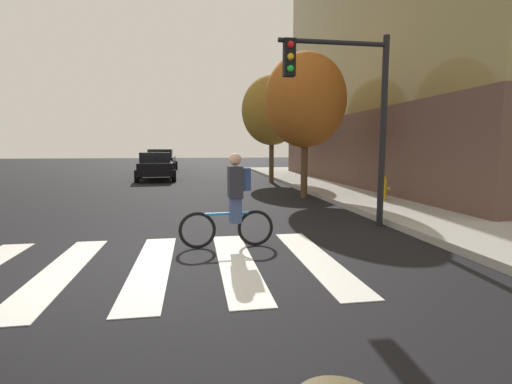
% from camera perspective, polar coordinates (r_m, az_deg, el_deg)
% --- Properties ---
extents(ground_plane, '(120.00, 120.00, 0.00)m').
position_cam_1_polar(ground_plane, '(6.10, -20.17, -10.79)').
color(ground_plane, black).
extents(crosswalk_stripes, '(5.68, 3.51, 0.01)m').
position_cam_1_polar(crosswalk_stripes, '(6.02, -15.41, -10.78)').
color(crosswalk_stripes, silver).
rests_on(crosswalk_stripes, ground).
extents(sedan_mid, '(2.35, 4.53, 1.52)m').
position_cam_1_polar(sedan_mid, '(21.53, -14.88, 3.84)').
color(sedan_mid, black).
rests_on(sedan_mid, ground).
extents(sedan_far, '(2.25, 4.77, 1.65)m').
position_cam_1_polar(sedan_far, '(29.53, -14.05, 4.72)').
color(sedan_far, black).
rests_on(sedan_far, ground).
extents(cyclist, '(1.71, 0.37, 1.69)m').
position_cam_1_polar(cyclist, '(6.78, -3.41, -1.32)').
color(cyclist, black).
rests_on(cyclist, ground).
extents(traffic_light_near, '(2.47, 0.28, 4.20)m').
position_cam_1_polar(traffic_light_near, '(8.68, 13.77, 13.62)').
color(traffic_light_near, black).
rests_on(traffic_light_near, ground).
extents(fire_hydrant, '(0.33, 0.22, 0.78)m').
position_cam_1_polar(fire_hydrant, '(12.49, 18.57, 0.60)').
color(fire_hydrant, gold).
rests_on(fire_hydrant, sidewalk).
extents(street_tree_near, '(2.84, 2.84, 5.06)m').
position_cam_1_polar(street_tree_near, '(13.63, 7.42, 13.50)').
color(street_tree_near, '#4C3823').
rests_on(street_tree_near, ground).
extents(street_tree_mid, '(3.03, 3.03, 5.38)m').
position_cam_1_polar(street_tree_mid, '(19.54, 2.37, 12.14)').
color(street_tree_mid, '#4C3823').
rests_on(street_tree_mid, ground).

